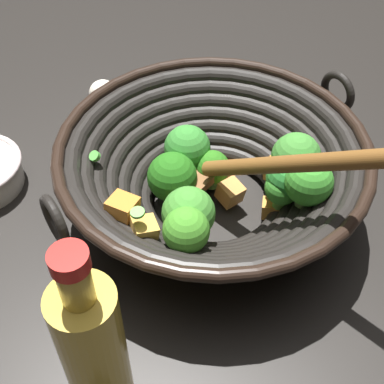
% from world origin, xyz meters
% --- Properties ---
extents(ground_plane, '(4.00, 4.00, 0.00)m').
position_xyz_m(ground_plane, '(0.00, 0.00, 0.00)').
color(ground_plane, black).
extents(wok, '(0.39, 0.40, 0.22)m').
position_xyz_m(wok, '(0.00, 0.00, 0.07)').
color(wok, black).
rests_on(wok, ground).
extents(cooking_oil_bottle, '(0.06, 0.06, 0.21)m').
position_xyz_m(cooking_oil_bottle, '(0.24, 0.09, 0.09)').
color(cooking_oil_bottle, gold).
rests_on(cooking_oil_bottle, ground).
extents(garlic_bulb, '(0.04, 0.04, 0.04)m').
position_xyz_m(garlic_bulb, '(-0.04, -0.26, 0.02)').
color(garlic_bulb, silver).
rests_on(garlic_bulb, ground).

